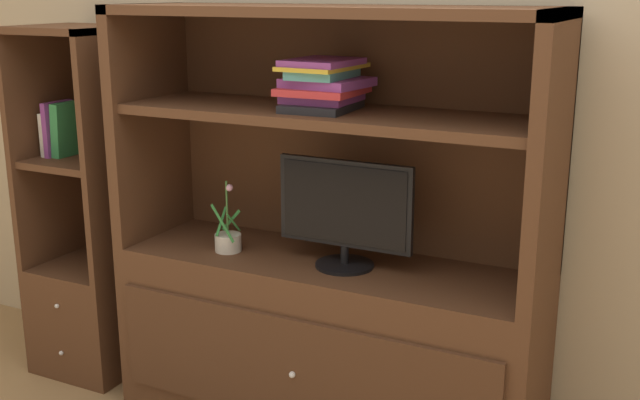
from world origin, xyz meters
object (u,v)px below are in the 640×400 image
object	(u,v)px
bookshelf_tall	(92,259)
upright_book_row	(61,130)
tv_monitor	(345,211)
magazine_stack	(323,85)
potted_plant	(228,240)
media_console	(327,303)

from	to	relation	value
bookshelf_tall	upright_book_row	bearing A→B (deg)	-174.32
tv_monitor	magazine_stack	bearing A→B (deg)	164.66
magazine_stack	upright_book_row	distance (m)	1.31
potted_plant	magazine_stack	distance (m)	0.73
tv_monitor	magazine_stack	distance (m)	0.46
media_console	bookshelf_tall	bearing A→B (deg)	179.74
media_console	potted_plant	size ratio (longest dim) A/B	5.82
media_console	bookshelf_tall	distance (m)	1.19
media_console	bookshelf_tall	xyz separation A→B (m)	(-1.19, 0.01, -0.01)
magazine_stack	bookshelf_tall	bearing A→B (deg)	179.50
upright_book_row	tv_monitor	bearing A→B (deg)	-1.13
potted_plant	upright_book_row	world-z (taller)	upright_book_row
upright_book_row	potted_plant	bearing A→B (deg)	-4.44
tv_monitor	potted_plant	distance (m)	0.51
media_console	upright_book_row	distance (m)	1.42
bookshelf_tall	upright_book_row	xyz separation A→B (m)	(-0.11, -0.01, 0.58)
tv_monitor	potted_plant	xyz separation A→B (m)	(-0.48, -0.04, -0.17)
media_console	upright_book_row	world-z (taller)	media_console
potted_plant	upright_book_row	xyz separation A→B (m)	(-0.90, 0.07, 0.35)
media_console	tv_monitor	bearing A→B (deg)	-20.25
potted_plant	magazine_stack	bearing A→B (deg)	10.59
magazine_stack	upright_book_row	xyz separation A→B (m)	(-1.28, -0.00, -0.27)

